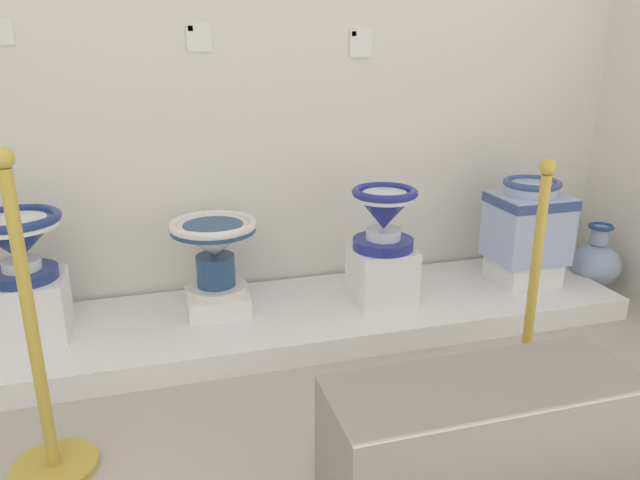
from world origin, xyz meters
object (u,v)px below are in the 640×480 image
at_px(plinth_block_slender_white, 29,308).
at_px(antique_toilet_pale_glazed, 528,219).
at_px(antique_toilet_leftmost, 214,243).
at_px(plinth_block_broad_patterned, 382,275).
at_px(info_placard_second, 199,37).
at_px(info_placard_first, 1,31).
at_px(antique_toilet_slender_white, 17,239).
at_px(stanchion_post_near_left, 42,391).
at_px(info_placard_third, 361,42).
at_px(plinth_block_pale_glazed, 522,270).
at_px(decorative_vase_corner, 596,263).
at_px(stanchion_post_near_right, 529,319).
at_px(antique_toilet_broad_patterned, 384,213).
at_px(plinth_block_leftmost, 218,301).
at_px(museum_bench, 481,439).

bearing_deg(plinth_block_slender_white, antique_toilet_pale_glazed, -0.93).
distance_m(antique_toilet_leftmost, antique_toilet_pale_glazed, 1.65).
bearing_deg(antique_toilet_leftmost, plinth_block_broad_patterned, -8.13).
bearing_deg(info_placard_second, info_placard_first, -180.00).
xyz_separation_m(antique_toilet_slender_white, stanchion_post_near_left, (0.17, -0.83, -0.27)).
relative_size(antique_toilet_pale_glazed, info_placard_third, 3.06).
relative_size(plinth_block_pale_glazed, decorative_vase_corner, 0.79).
bearing_deg(plinth_block_slender_white, decorative_vase_corner, -0.62).
relative_size(decorative_vase_corner, stanchion_post_near_right, 0.41).
relative_size(antique_toilet_leftmost, plinth_block_pale_glazed, 1.33).
xyz_separation_m(plinth_block_slender_white, decorative_vase_corner, (2.97, -0.03, -0.08)).
distance_m(info_placard_second, decorative_vase_corner, 2.48).
height_order(plinth_block_slender_white, antique_toilet_slender_white, antique_toilet_slender_white).
bearing_deg(decorative_vase_corner, antique_toilet_leftmost, 177.79).
distance_m(antique_toilet_slender_white, stanchion_post_near_left, 0.89).
bearing_deg(antique_toilet_leftmost, antique_toilet_broad_patterned, -8.13).
bearing_deg(plinth_block_slender_white, stanchion_post_near_left, -78.13).
bearing_deg(antique_toilet_pale_glazed, plinth_block_broad_patterned, -178.28).
height_order(plinth_block_pale_glazed, stanchion_post_near_left, stanchion_post_near_left).
xyz_separation_m(antique_toilet_leftmost, antique_toilet_broad_patterned, (0.81, -0.12, 0.12)).
xyz_separation_m(plinth_block_broad_patterned, info_placard_first, (-1.64, 0.42, 1.16)).
xyz_separation_m(plinth_block_pale_glazed, info_placard_first, (-2.48, 0.40, 1.23)).
bearing_deg(stanchion_post_near_right, antique_toilet_slender_white, 158.64).
distance_m(antique_toilet_leftmost, stanchion_post_near_left, 1.11).
xyz_separation_m(antique_toilet_leftmost, info_placard_third, (0.83, 0.31, 0.91)).
height_order(plinth_block_broad_patterned, antique_toilet_pale_glazed, antique_toilet_pale_glazed).
relative_size(plinth_block_broad_patterned, stanchion_post_near_left, 0.27).
bearing_deg(info_placard_first, plinth_block_slender_white, -89.61).
xyz_separation_m(antique_toilet_slender_white, antique_toilet_broad_patterned, (1.64, -0.07, 0.00)).
relative_size(plinth_block_slender_white, antique_toilet_broad_patterned, 1.01).
bearing_deg(info_placard_third, antique_toilet_pale_glazed, -25.84).
bearing_deg(plinth_block_leftmost, antique_toilet_slender_white, -176.50).
height_order(plinth_block_slender_white, museum_bench, museum_bench).
bearing_deg(stanchion_post_near_left, stanchion_post_near_right, 1.42).
bearing_deg(plinth_block_broad_patterned, decorative_vase_corner, 1.45).
xyz_separation_m(plinth_block_leftmost, stanchion_post_near_right, (1.17, -0.83, 0.13)).
xyz_separation_m(antique_toilet_slender_white, antique_toilet_leftmost, (0.83, 0.05, -0.11)).
bearing_deg(plinth_block_broad_patterned, info_placard_first, 165.55).
xyz_separation_m(info_placard_second, museum_bench, (0.63, -1.67, -1.19)).
height_order(antique_toilet_pale_glazed, info_placard_third, info_placard_third).
bearing_deg(plinth_block_slender_white, info_placard_third, 12.21).
bearing_deg(info_placard_second, stanchion_post_near_right, -44.60).
bearing_deg(plinth_block_pale_glazed, decorative_vase_corner, 0.98).
xyz_separation_m(info_placard_second, info_placard_third, (0.81, 0.00, -0.02)).
xyz_separation_m(info_placard_first, info_placard_third, (1.66, 0.00, -0.05)).
bearing_deg(antique_toilet_broad_patterned, museum_bench, -97.59).
height_order(antique_toilet_pale_glazed, decorative_vase_corner, antique_toilet_pale_glazed).
xyz_separation_m(antique_toilet_broad_patterned, plinth_block_pale_glazed, (0.84, 0.03, -0.40)).
distance_m(plinth_block_broad_patterned, info_placard_second, 1.45).
relative_size(antique_toilet_broad_patterned, stanchion_post_near_left, 0.30).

